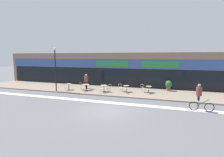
{
  "coord_description": "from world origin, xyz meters",
  "views": [
    {
      "loc": [
        4.37,
        -11.92,
        4.09
      ],
      "look_at": [
        -1.57,
        5.73,
        1.72
      ],
      "focal_mm": 28.0,
      "sensor_mm": 36.0,
      "label": 1
    }
  ],
  "objects_px": {
    "cafe_chair_0_near": "(66,86)",
    "cafe_chair_2_near": "(102,88)",
    "bistro_table_2": "(104,87)",
    "cyclist_0": "(200,96)",
    "cafe_chair_2_side": "(109,88)",
    "cafe_chair_3_side": "(121,87)",
    "bistro_table_3": "(126,87)",
    "cafe_chair_1_near": "(84,87)",
    "cafe_chair_3_near": "(125,88)",
    "bistro_table_1": "(86,86)",
    "lamp_post": "(55,66)",
    "pedestrian_near_end": "(86,80)",
    "bistro_table_4": "(149,88)",
    "cafe_chair_4_near": "(148,89)",
    "bistro_table_0": "(69,85)",
    "cafe_chair_1_side": "(81,86)",
    "planter_pot": "(169,85)",
    "cafe_chair_4_side": "(143,88)"
  },
  "relations": [
    {
      "from": "bistro_table_4",
      "to": "cafe_chair_0_near",
      "type": "relative_size",
      "value": 0.79
    },
    {
      "from": "cafe_chair_1_side",
      "to": "cafe_chair_3_near",
      "type": "relative_size",
      "value": 1.0
    },
    {
      "from": "bistro_table_2",
      "to": "lamp_post",
      "type": "relative_size",
      "value": 0.15
    },
    {
      "from": "cyclist_0",
      "to": "pedestrian_near_end",
      "type": "relative_size",
      "value": 1.12
    },
    {
      "from": "cafe_chair_4_near",
      "to": "cyclist_0",
      "type": "distance_m",
      "value": 6.18
    },
    {
      "from": "bistro_table_2",
      "to": "cafe_chair_4_near",
      "type": "bearing_deg",
      "value": 6.41
    },
    {
      "from": "bistro_table_3",
      "to": "pedestrian_near_end",
      "type": "relative_size",
      "value": 0.39
    },
    {
      "from": "bistro_table_4",
      "to": "pedestrian_near_end",
      "type": "height_order",
      "value": "pedestrian_near_end"
    },
    {
      "from": "cafe_chair_0_near",
      "to": "cafe_chair_3_near",
      "type": "relative_size",
      "value": 1.0
    },
    {
      "from": "cafe_chair_1_side",
      "to": "cafe_chair_2_near",
      "type": "relative_size",
      "value": 1.0
    },
    {
      "from": "cafe_chair_2_near",
      "to": "cafe_chair_1_side",
      "type": "bearing_deg",
      "value": 79.37
    },
    {
      "from": "bistro_table_1",
      "to": "cafe_chair_2_side",
      "type": "bearing_deg",
      "value": -1.95
    },
    {
      "from": "bistro_table_4",
      "to": "cafe_chair_1_near",
      "type": "relative_size",
      "value": 0.79
    },
    {
      "from": "bistro_table_2",
      "to": "cyclist_0",
      "type": "xyz_separation_m",
      "value": [
        9.17,
        -3.84,
        0.51
      ]
    },
    {
      "from": "cafe_chair_1_side",
      "to": "planter_pot",
      "type": "relative_size",
      "value": 0.75
    },
    {
      "from": "bistro_table_2",
      "to": "cafe_chair_4_side",
      "type": "bearing_deg",
      "value": 15.61
    },
    {
      "from": "bistro_table_4",
      "to": "cafe_chair_1_side",
      "type": "xyz_separation_m",
      "value": [
        -7.74,
        -1.09,
        0.01
      ]
    },
    {
      "from": "bistro_table_1",
      "to": "planter_pot",
      "type": "distance_m",
      "value": 9.59
    },
    {
      "from": "bistro_table_1",
      "to": "bistro_table_3",
      "type": "xyz_separation_m",
      "value": [
        4.68,
        0.62,
        -0.01
      ]
    },
    {
      "from": "cafe_chair_3_side",
      "to": "planter_pot",
      "type": "xyz_separation_m",
      "value": [
        5.11,
        2.23,
        0.16
      ]
    },
    {
      "from": "lamp_post",
      "to": "cafe_chair_4_side",
      "type": "bearing_deg",
      "value": 14.7
    },
    {
      "from": "cafe_chair_1_near",
      "to": "lamp_post",
      "type": "xyz_separation_m",
      "value": [
        -3.09,
        -0.81,
        2.35
      ]
    },
    {
      "from": "lamp_post",
      "to": "cafe_chair_1_side",
      "type": "bearing_deg",
      "value": 29.97
    },
    {
      "from": "cyclist_0",
      "to": "cafe_chair_2_side",
      "type": "bearing_deg",
      "value": 158.71
    },
    {
      "from": "cafe_chair_1_near",
      "to": "bistro_table_0",
      "type": "bearing_deg",
      "value": 80.3
    },
    {
      "from": "cafe_chair_0_near",
      "to": "cafe_chair_4_near",
      "type": "bearing_deg",
      "value": -82.82
    },
    {
      "from": "cafe_chair_0_near",
      "to": "cafe_chair_2_near",
      "type": "height_order",
      "value": "same"
    },
    {
      "from": "bistro_table_1",
      "to": "cafe_chair_2_near",
      "type": "relative_size",
      "value": 0.86
    },
    {
      "from": "cafe_chair_1_side",
      "to": "cafe_chair_2_near",
      "type": "bearing_deg",
      "value": -20.96
    },
    {
      "from": "bistro_table_0",
      "to": "bistro_table_3",
      "type": "distance_m",
      "value": 6.87
    },
    {
      "from": "bistro_table_4",
      "to": "lamp_post",
      "type": "relative_size",
      "value": 0.14
    },
    {
      "from": "bistro_table_1",
      "to": "lamp_post",
      "type": "distance_m",
      "value": 4.13
    },
    {
      "from": "cafe_chair_1_near",
      "to": "cafe_chair_2_near",
      "type": "relative_size",
      "value": 1.0
    },
    {
      "from": "cafe_chair_1_near",
      "to": "bistro_table_2",
      "type": "bearing_deg",
      "value": -78.24
    },
    {
      "from": "cafe_chair_3_near",
      "to": "lamp_post",
      "type": "distance_m",
      "value": 8.24
    },
    {
      "from": "cafe_chair_1_near",
      "to": "cafe_chair_2_near",
      "type": "xyz_separation_m",
      "value": [
        2.27,
        -0.09,
        0.0
      ]
    },
    {
      "from": "cafe_chair_2_side",
      "to": "cafe_chair_3_near",
      "type": "height_order",
      "value": "same"
    },
    {
      "from": "cafe_chair_3_side",
      "to": "bistro_table_0",
      "type": "bearing_deg",
      "value": -179.75
    },
    {
      "from": "bistro_table_2",
      "to": "bistro_table_0",
      "type": "bearing_deg",
      "value": -177.12
    },
    {
      "from": "bistro_table_0",
      "to": "cafe_chair_1_near",
      "type": "xyz_separation_m",
      "value": [
        2.12,
        -0.31,
        0.0
      ]
    },
    {
      "from": "cafe_chair_3_near",
      "to": "cyclist_0",
      "type": "xyz_separation_m",
      "value": [
        6.78,
        -3.93,
        0.53
      ]
    },
    {
      "from": "bistro_table_4",
      "to": "pedestrian_near_end",
      "type": "relative_size",
      "value": 0.39
    },
    {
      "from": "cafe_chair_2_side",
      "to": "cafe_chair_3_side",
      "type": "distance_m",
      "value": 1.35
    },
    {
      "from": "bistro_table_0",
      "to": "pedestrian_near_end",
      "type": "relative_size",
      "value": 0.4
    },
    {
      "from": "bistro_table_3",
      "to": "cafe_chair_2_side",
      "type": "relative_size",
      "value": 0.8
    },
    {
      "from": "bistro_table_4",
      "to": "cafe_chair_0_near",
      "type": "distance_m",
      "value": 9.46
    },
    {
      "from": "bistro_table_3",
      "to": "cafe_chair_3_side",
      "type": "bearing_deg",
      "value": -179.01
    },
    {
      "from": "cafe_chair_2_side",
      "to": "cafe_chair_3_near",
      "type": "distance_m",
      "value": 1.77
    },
    {
      "from": "cafe_chair_4_near",
      "to": "pedestrian_near_end",
      "type": "relative_size",
      "value": 0.49
    },
    {
      "from": "cafe_chair_3_side",
      "to": "lamp_post",
      "type": "bearing_deg",
      "value": -172.32
    }
  ]
}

